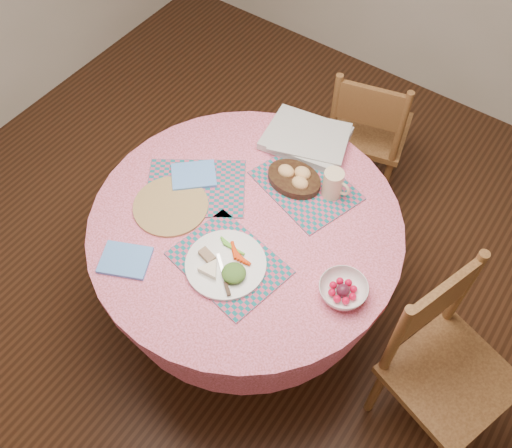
{
  "coord_description": "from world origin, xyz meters",
  "views": [
    {
      "loc": [
        0.78,
        -1.03,
        2.56
      ],
      "look_at": [
        0.05,
        0.0,
        0.78
      ],
      "focal_mm": 40.0,
      "sensor_mm": 36.0,
      "label": 1
    }
  ],
  "objects_px": {
    "dinner_plate": "(226,265)",
    "latte_mug": "(333,184)",
    "chair_back": "(367,131)",
    "fruit_bowl": "(343,290)",
    "dining_table": "(246,249)",
    "wicker_trivet": "(171,206)",
    "chair_right": "(443,363)",
    "bread_bowl": "(295,178)"
  },
  "relations": [
    {
      "from": "chair_right",
      "to": "bread_bowl",
      "type": "height_order",
      "value": "chair_right"
    },
    {
      "from": "dining_table",
      "to": "wicker_trivet",
      "type": "height_order",
      "value": "wicker_trivet"
    },
    {
      "from": "chair_back",
      "to": "dinner_plate",
      "type": "distance_m",
      "value": 1.26
    },
    {
      "from": "dining_table",
      "to": "bread_bowl",
      "type": "distance_m",
      "value": 0.36
    },
    {
      "from": "wicker_trivet",
      "to": "bread_bowl",
      "type": "bearing_deg",
      "value": 49.25
    },
    {
      "from": "chair_back",
      "to": "dinner_plate",
      "type": "height_order",
      "value": "chair_back"
    },
    {
      "from": "fruit_bowl",
      "to": "wicker_trivet",
      "type": "bearing_deg",
      "value": -175.81
    },
    {
      "from": "dinner_plate",
      "to": "latte_mug",
      "type": "relative_size",
      "value": 2.4
    },
    {
      "from": "dinner_plate",
      "to": "chair_right",
      "type": "bearing_deg",
      "value": 17.48
    },
    {
      "from": "dinner_plate",
      "to": "fruit_bowl",
      "type": "height_order",
      "value": "dinner_plate"
    },
    {
      "from": "bread_bowl",
      "to": "latte_mug",
      "type": "xyz_separation_m",
      "value": [
        0.16,
        0.04,
        0.04
      ]
    },
    {
      "from": "latte_mug",
      "to": "fruit_bowl",
      "type": "relative_size",
      "value": 0.6
    },
    {
      "from": "dining_table",
      "to": "wicker_trivet",
      "type": "distance_m",
      "value": 0.37
    },
    {
      "from": "chair_right",
      "to": "fruit_bowl",
      "type": "bearing_deg",
      "value": 122.46
    },
    {
      "from": "dining_table",
      "to": "chair_right",
      "type": "distance_m",
      "value": 0.89
    },
    {
      "from": "dinner_plate",
      "to": "latte_mug",
      "type": "height_order",
      "value": "latte_mug"
    },
    {
      "from": "chair_right",
      "to": "fruit_bowl",
      "type": "xyz_separation_m",
      "value": [
        -0.42,
        -0.11,
        0.29
      ]
    },
    {
      "from": "chair_back",
      "to": "latte_mug",
      "type": "bearing_deg",
      "value": 88.67
    },
    {
      "from": "chair_back",
      "to": "wicker_trivet",
      "type": "relative_size",
      "value": 2.85
    },
    {
      "from": "chair_right",
      "to": "dining_table",
      "type": "bearing_deg",
      "value": 111.53
    },
    {
      "from": "latte_mug",
      "to": "dining_table",
      "type": "bearing_deg",
      "value": -123.06
    },
    {
      "from": "chair_right",
      "to": "latte_mug",
      "type": "xyz_separation_m",
      "value": [
        -0.68,
        0.26,
        0.33
      ]
    },
    {
      "from": "dinner_plate",
      "to": "latte_mug",
      "type": "distance_m",
      "value": 0.54
    },
    {
      "from": "dining_table",
      "to": "wicker_trivet",
      "type": "xyz_separation_m",
      "value": [
        -0.29,
        -0.11,
        0.2
      ]
    },
    {
      "from": "chair_back",
      "to": "wicker_trivet",
      "type": "xyz_separation_m",
      "value": [
        -0.33,
        -1.12,
        0.31
      ]
    },
    {
      "from": "dining_table",
      "to": "fruit_bowl",
      "type": "distance_m",
      "value": 0.52
    },
    {
      "from": "latte_mug",
      "to": "dinner_plate",
      "type": "bearing_deg",
      "value": -105.08
    },
    {
      "from": "fruit_bowl",
      "to": "dining_table",
      "type": "bearing_deg",
      "value": 173.26
    },
    {
      "from": "dining_table",
      "to": "dinner_plate",
      "type": "bearing_deg",
      "value": -73.13
    },
    {
      "from": "bread_bowl",
      "to": "fruit_bowl",
      "type": "distance_m",
      "value": 0.54
    },
    {
      "from": "chair_back",
      "to": "dinner_plate",
      "type": "bearing_deg",
      "value": 76.53
    },
    {
      "from": "latte_mug",
      "to": "wicker_trivet",
      "type": "bearing_deg",
      "value": -139.25
    },
    {
      "from": "chair_back",
      "to": "fruit_bowl",
      "type": "xyz_separation_m",
      "value": [
        0.43,
        -1.06,
        0.33
      ]
    },
    {
      "from": "dining_table",
      "to": "latte_mug",
      "type": "distance_m",
      "value": 0.46
    },
    {
      "from": "chair_right",
      "to": "chair_back",
      "type": "relative_size",
      "value": 1.09
    },
    {
      "from": "dining_table",
      "to": "dinner_plate",
      "type": "height_order",
      "value": "dinner_plate"
    },
    {
      "from": "dinner_plate",
      "to": "bread_bowl",
      "type": "xyz_separation_m",
      "value": [
        -0.02,
        0.49,
        0.01
      ]
    },
    {
      "from": "chair_back",
      "to": "dinner_plate",
      "type": "xyz_separation_m",
      "value": [
        0.02,
        -1.21,
        0.32
      ]
    },
    {
      "from": "chair_right",
      "to": "wicker_trivet",
      "type": "bearing_deg",
      "value": 116.07
    },
    {
      "from": "chair_right",
      "to": "dinner_plate",
      "type": "height_order",
      "value": "chair_right"
    },
    {
      "from": "dining_table",
      "to": "chair_right",
      "type": "bearing_deg",
      "value": 3.3
    },
    {
      "from": "chair_right",
      "to": "bread_bowl",
      "type": "bearing_deg",
      "value": 93.18
    }
  ]
}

